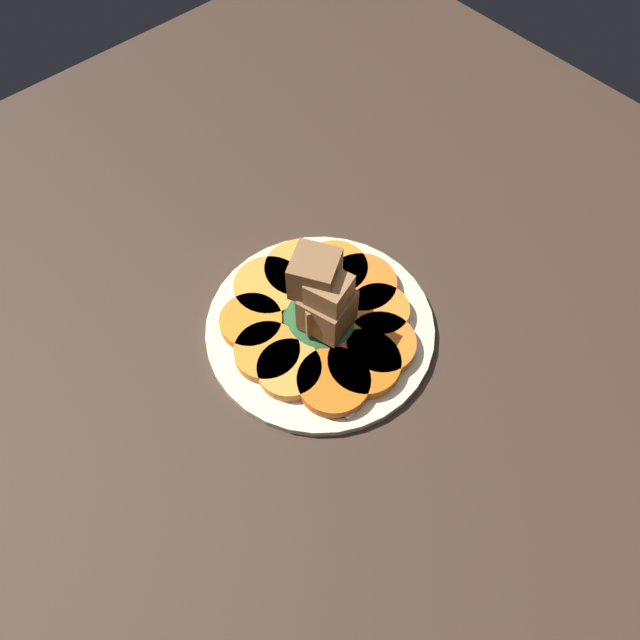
% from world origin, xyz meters
% --- Properties ---
extents(table_slab, '(1.20, 1.20, 0.02)m').
position_xyz_m(table_slab, '(0.00, 0.00, 0.01)').
color(table_slab, '#38281E').
rests_on(table_slab, ground).
extents(plate, '(0.25, 0.25, 0.01)m').
position_xyz_m(plate, '(0.00, 0.00, 0.03)').
color(plate, beige).
rests_on(plate, table_slab).
extents(carrot_slice_0, '(0.08, 0.08, 0.01)m').
position_xyz_m(carrot_slice_0, '(0.07, 0.00, 0.04)').
color(carrot_slice_0, '#D56014').
rests_on(carrot_slice_0, plate).
extents(carrot_slice_1, '(0.08, 0.08, 0.01)m').
position_xyz_m(carrot_slice_1, '(0.06, 0.03, 0.04)').
color(carrot_slice_1, orange).
rests_on(carrot_slice_1, plate).
extents(carrot_slice_2, '(0.07, 0.07, 0.01)m').
position_xyz_m(carrot_slice_2, '(0.03, 0.06, 0.04)').
color(carrot_slice_2, orange).
rests_on(carrot_slice_2, plate).
extents(carrot_slice_3, '(0.08, 0.08, 0.01)m').
position_xyz_m(carrot_slice_3, '(-0.01, 0.07, 0.04)').
color(carrot_slice_3, orange).
rests_on(carrot_slice_3, plate).
extents(carrot_slice_4, '(0.08, 0.08, 0.01)m').
position_xyz_m(carrot_slice_4, '(-0.04, 0.06, 0.04)').
color(carrot_slice_4, orange).
rests_on(carrot_slice_4, plate).
extents(carrot_slice_5, '(0.08, 0.08, 0.01)m').
position_xyz_m(carrot_slice_5, '(-0.07, 0.03, 0.04)').
color(carrot_slice_5, orange).
rests_on(carrot_slice_5, plate).
extents(carrot_slice_6, '(0.08, 0.08, 0.01)m').
position_xyz_m(carrot_slice_6, '(-0.07, -0.01, 0.04)').
color(carrot_slice_6, orange).
rests_on(carrot_slice_6, plate).
extents(carrot_slice_7, '(0.07, 0.07, 0.01)m').
position_xyz_m(carrot_slice_7, '(-0.05, -0.06, 0.04)').
color(carrot_slice_7, orange).
rests_on(carrot_slice_7, plate).
extents(carrot_slice_8, '(0.07, 0.07, 0.01)m').
position_xyz_m(carrot_slice_8, '(-0.01, -0.07, 0.04)').
color(carrot_slice_8, orange).
rests_on(carrot_slice_8, plate).
extents(carrot_slice_9, '(0.07, 0.07, 0.01)m').
position_xyz_m(carrot_slice_9, '(0.02, -0.06, 0.04)').
color(carrot_slice_9, orange).
rests_on(carrot_slice_9, plate).
extents(carrot_slice_10, '(0.08, 0.08, 0.01)m').
position_xyz_m(carrot_slice_10, '(0.06, -0.04, 0.04)').
color(carrot_slice_10, '#D66014').
rests_on(carrot_slice_10, plate).
extents(center_pile, '(0.09, 0.08, 0.11)m').
position_xyz_m(center_pile, '(0.00, -0.00, 0.08)').
color(center_pile, '#235128').
rests_on(center_pile, plate).
extents(fork, '(0.20, 0.02, 0.00)m').
position_xyz_m(fork, '(-0.00, -0.05, 0.03)').
color(fork, silver).
rests_on(fork, plate).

